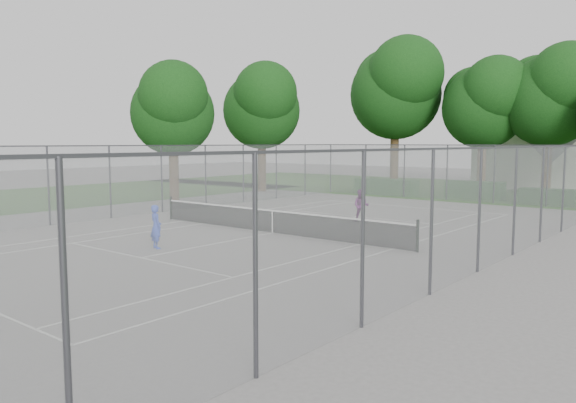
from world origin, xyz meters
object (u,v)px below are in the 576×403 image
Objects in this scene: house at (535,138)px; tennis_net at (272,220)px; woman_player at (361,206)px; girl_player at (156,227)px.

tennis_net is at bearing -92.64° from house.
tennis_net is 5.04m from woman_player.
girl_player is at bearing -100.24° from tennis_net.
house reaches higher than woman_player.
woman_player is (1.15, 4.91, 0.24)m from tennis_net.
woman_player is (2.07, 9.98, -0.01)m from girl_player.
house is 36.05m from girl_player.
tennis_net is 8.47× the size of girl_player.
woman_player is at bearing 76.80° from tennis_net.
house is at bearing 87.36° from tennis_net.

